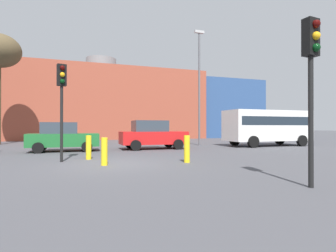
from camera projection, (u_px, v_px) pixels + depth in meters
ground_plane at (113, 164)px, 10.52m from camera, size 200.00×200.00×0.00m
building_backdrop at (101, 106)px, 36.13m from camera, size 45.10×12.46×10.74m
parked_car_2 at (63, 137)px, 15.93m from camera, size 4.01×1.97×1.74m
parked_car_3 at (152, 135)px, 17.73m from camera, size 4.36×2.14×1.89m
white_bus at (268, 125)px, 20.61m from camera, size 6.80×2.62×2.72m
traffic_light_near_right at (312, 63)px, 6.38m from camera, size 0.38×0.38×4.06m
traffic_light_island at (62, 90)px, 11.09m from camera, size 0.41×0.40×4.08m
bollard_yellow_0 at (187, 149)px, 10.92m from camera, size 0.24×0.24×1.12m
bollard_yellow_1 at (104, 151)px, 10.10m from camera, size 0.24×0.24×1.06m
bollard_yellow_2 at (89, 147)px, 11.98m from camera, size 0.24×0.24×1.08m
street_lamp at (199, 81)px, 21.36m from camera, size 0.80×0.24×9.22m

